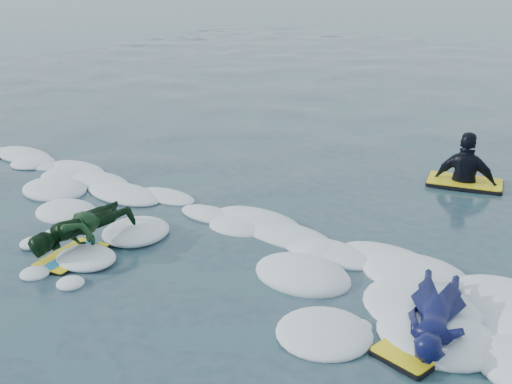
# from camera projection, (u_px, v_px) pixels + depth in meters

# --- Properties ---
(ground) EXTENTS (120.00, 120.00, 0.00)m
(ground) POSITION_uv_depth(u_px,v_px,m) (191.00, 277.00, 7.34)
(ground) COLOR #1C3C44
(ground) RESTS_ON ground
(foam_band) EXTENTS (12.00, 3.10, 0.30)m
(foam_band) POSITION_uv_depth(u_px,v_px,m) (244.00, 245.00, 8.12)
(foam_band) COLOR white
(foam_band) RESTS_ON ground
(prone_woman_unit) EXTENTS (0.95, 1.63, 0.40)m
(prone_woman_unit) POSITION_uv_depth(u_px,v_px,m) (435.00, 318.00, 6.15)
(prone_woman_unit) COLOR black
(prone_woman_unit) RESTS_ON ground
(prone_child_unit) EXTENTS (0.83, 1.41, 0.52)m
(prone_child_unit) POSITION_uv_depth(u_px,v_px,m) (82.00, 234.00, 7.79)
(prone_child_unit) COLOR black
(prone_child_unit) RESTS_ON ground
(waiting_rider_unit) EXTENTS (1.27, 0.89, 1.72)m
(waiting_rider_unit) POSITION_uv_depth(u_px,v_px,m) (464.00, 185.00, 10.14)
(waiting_rider_unit) COLOR black
(waiting_rider_unit) RESTS_ON ground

